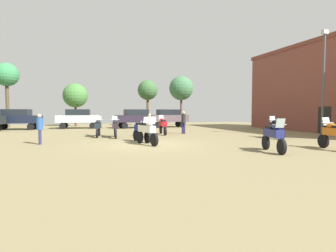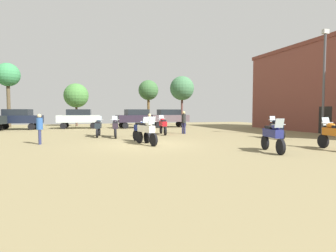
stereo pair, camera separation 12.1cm
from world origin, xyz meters
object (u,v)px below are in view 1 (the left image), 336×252
(motorcycle_8, at_px, (147,131))
(person_3, at_px, (40,127))
(motorcycle_5, at_px, (115,127))
(car_1, at_px, (168,117))
(motorcycle_1, at_px, (274,135))
(tree_3, at_px, (7,76))
(tree_5, at_px, (75,96))
(car_2, at_px, (17,118))
(car_3, at_px, (78,117))
(lamp_post, at_px, (323,78))
(motorcycle_6, at_px, (276,128))
(motorcycle_3, at_px, (98,127))
(motorcycle_9, at_px, (163,125))
(tree_4, at_px, (148,91))
(motorcycle_4, at_px, (142,130))
(motorcycle_7, at_px, (335,134))
(person_1, at_px, (150,123))
(tree_2, at_px, (181,88))
(person_2, at_px, (184,121))
(car_4, at_px, (136,117))

(motorcycle_8, distance_m, person_3, 5.81)
(motorcycle_5, relative_size, car_1, 0.51)
(motorcycle_1, relative_size, tree_3, 0.30)
(tree_5, bearing_deg, motorcycle_1, -70.46)
(motorcycle_1, bearing_deg, car_2, -40.49)
(car_3, relative_size, lamp_post, 0.60)
(motorcycle_5, xyz_separation_m, person_3, (-4.35, -2.65, 0.24))
(motorcycle_1, xyz_separation_m, car_3, (-8.30, 19.84, 0.44))
(car_2, xyz_separation_m, tree_3, (-1.69, 4.01, 4.50))
(tree_3, bearing_deg, car_3, -27.80)
(motorcycle_6, bearing_deg, motorcycle_3, 170.49)
(motorcycle_6, relative_size, car_2, 0.47)
(motorcycle_9, height_order, tree_5, tree_5)
(motorcycle_5, xyz_separation_m, tree_4, (5.78, 14.30, 3.67))
(motorcycle_8, distance_m, motorcycle_9, 6.42)
(car_3, bearing_deg, motorcycle_6, -134.26)
(motorcycle_1, bearing_deg, tree_4, -75.75)
(motorcycle_4, distance_m, tree_3, 21.75)
(motorcycle_1, distance_m, motorcycle_7, 3.17)
(motorcycle_3, xyz_separation_m, person_1, (3.38, -1.45, 0.25))
(tree_2, xyz_separation_m, tree_4, (-4.75, -0.69, -0.45))
(motorcycle_5, height_order, motorcycle_7, motorcycle_7)
(person_2, bearing_deg, motorcycle_3, 49.57)
(motorcycle_5, xyz_separation_m, tree_5, (-2.82, 15.52, 2.95))
(lamp_post, bearing_deg, motorcycle_3, 162.06)
(car_2, bearing_deg, car_1, -84.41)
(car_1, xyz_separation_m, tree_3, (-17.00, 4.79, 4.50))
(tree_4, bearing_deg, car_3, -158.25)
(motorcycle_6, bearing_deg, car_2, 154.92)
(car_4, bearing_deg, motorcycle_9, 176.02)
(person_2, bearing_deg, motorcycle_9, 48.75)
(tree_4, bearing_deg, lamp_post, -65.81)
(tree_2, bearing_deg, person_2, -110.07)
(motorcycle_8, distance_m, person_1, 4.21)
(motorcycle_5, bearing_deg, lamp_post, -10.85)
(tree_4, relative_size, tree_5, 1.11)
(person_1, bearing_deg, motorcycle_8, 123.36)
(person_3, xyz_separation_m, tree_4, (10.14, 16.95, 3.43))
(car_2, bearing_deg, tree_4, -67.78)
(car_1, relative_size, lamp_post, 0.58)
(car_1, xyz_separation_m, tree_2, (3.40, 4.87, 3.66))
(motorcycle_4, bearing_deg, motorcycle_6, 160.53)
(motorcycle_4, relative_size, motorcycle_6, 0.98)
(motorcycle_6, distance_m, car_3, 19.52)
(person_1, relative_size, tree_2, 0.25)
(motorcycle_4, bearing_deg, motorcycle_8, 74.20)
(person_3, bearing_deg, car_2, -167.27)
(motorcycle_4, relative_size, tree_2, 0.32)
(motorcycle_6, xyz_separation_m, lamp_post, (3.89, -0.03, 3.40))
(motorcycle_8, xyz_separation_m, car_1, (6.00, 14.68, 0.42))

